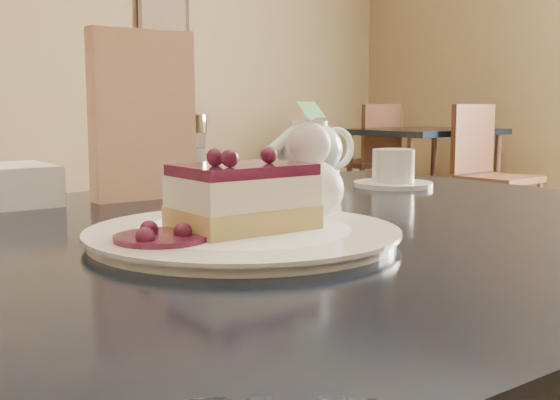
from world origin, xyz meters
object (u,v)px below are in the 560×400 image
cheesecake_slice (243,198)px  bg_table_far_right (421,222)px  main_table (215,312)px  tea_set (325,155)px  dessert_plate (243,236)px

cheesecake_slice → bg_table_far_right: size_ratio=0.07×
main_table → tea_set: tea_set is taller
tea_set → dessert_plate: bearing=-134.0°
cheesecake_slice → main_table: bearing=90.0°
bg_table_far_right → dessert_plate: bearing=-142.9°
main_table → bg_table_far_right: bearing=39.0°
main_table → bg_table_far_right: (3.40, 3.26, -0.66)m
cheesecake_slice → bg_table_far_right: bearing=39.5°
bg_table_far_right → tea_set: bearing=-143.1°
main_table → cheesecake_slice: bearing=-90.0°
main_table → dessert_plate: dessert_plate is taller
tea_set → bg_table_far_right: size_ratio=0.15×
cheesecake_slice → tea_set: (0.39, 0.41, 0.00)m
main_table → tea_set: 0.55m
tea_set → bg_table_far_right: bearing=44.1°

